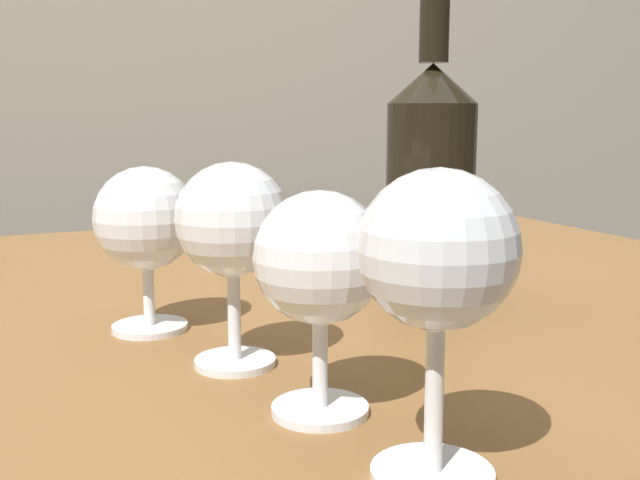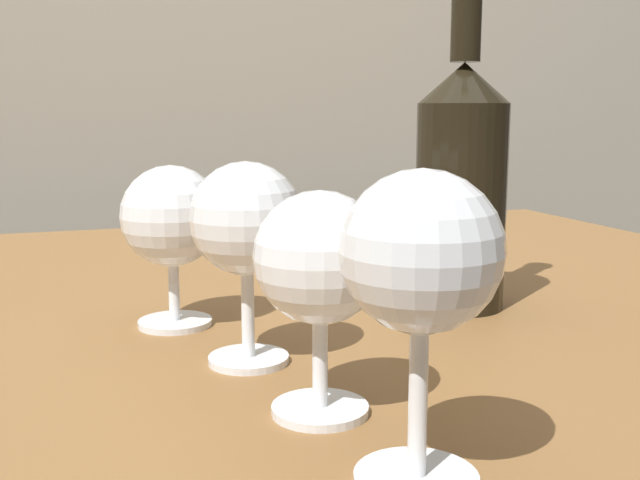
{
  "view_description": "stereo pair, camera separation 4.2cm",
  "coord_description": "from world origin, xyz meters",
  "px_view_note": "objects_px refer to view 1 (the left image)",
  "views": [
    {
      "loc": [
        -0.18,
        -0.65,
        0.89
      ],
      "look_at": [
        -0.01,
        -0.27,
        0.82
      ],
      "focal_mm": 42.16,
      "sensor_mm": 36.0,
      "label": 1
    },
    {
      "loc": [
        -0.14,
        -0.66,
        0.89
      ],
      "look_at": [
        -0.01,
        -0.27,
        0.82
      ],
      "focal_mm": 42.16,
      "sensor_mm": 36.0,
      "label": 2
    }
  ],
  "objects_px": {
    "wine_glass_cabernet": "(232,225)",
    "wine_glass_chardonnay": "(146,222)",
    "wine_glass_pinot": "(320,264)",
    "wine_bottle": "(431,179)",
    "wine_glass_port": "(438,262)"
  },
  "relations": [
    {
      "from": "wine_glass_cabernet",
      "to": "wine_glass_chardonnay",
      "type": "xyz_separation_m",
      "value": [
        -0.04,
        0.11,
        -0.01
      ]
    },
    {
      "from": "wine_glass_pinot",
      "to": "wine_bottle",
      "type": "relative_size",
      "value": 0.43
    },
    {
      "from": "wine_glass_pinot",
      "to": "wine_glass_cabernet",
      "type": "distance_m",
      "value": 0.1
    },
    {
      "from": "wine_glass_pinot",
      "to": "wine_glass_cabernet",
      "type": "bearing_deg",
      "value": 100.64
    },
    {
      "from": "wine_glass_chardonnay",
      "to": "wine_bottle",
      "type": "height_order",
      "value": "wine_bottle"
    },
    {
      "from": "wine_glass_pinot",
      "to": "wine_glass_chardonnay",
      "type": "height_order",
      "value": "wine_glass_chardonnay"
    },
    {
      "from": "wine_glass_pinot",
      "to": "wine_glass_chardonnay",
      "type": "xyz_separation_m",
      "value": [
        -0.06,
        0.21,
        -0.0
      ]
    },
    {
      "from": "wine_glass_chardonnay",
      "to": "wine_bottle",
      "type": "relative_size",
      "value": 0.44
    },
    {
      "from": "wine_glass_port",
      "to": "wine_glass_pinot",
      "type": "distance_m",
      "value": 0.1
    },
    {
      "from": "wine_glass_pinot",
      "to": "wine_glass_chardonnay",
      "type": "bearing_deg",
      "value": 104.72
    },
    {
      "from": "wine_glass_port",
      "to": "wine_bottle",
      "type": "bearing_deg",
      "value": 58.04
    },
    {
      "from": "wine_glass_pinot",
      "to": "wine_glass_chardonnay",
      "type": "relative_size",
      "value": 0.99
    },
    {
      "from": "wine_glass_pinot",
      "to": "wine_bottle",
      "type": "distance_m",
      "value": 0.28
    },
    {
      "from": "wine_glass_cabernet",
      "to": "wine_glass_pinot",
      "type": "bearing_deg",
      "value": -79.36
    },
    {
      "from": "wine_glass_port",
      "to": "wine_glass_cabernet",
      "type": "relative_size",
      "value": 1.06
    }
  ]
}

